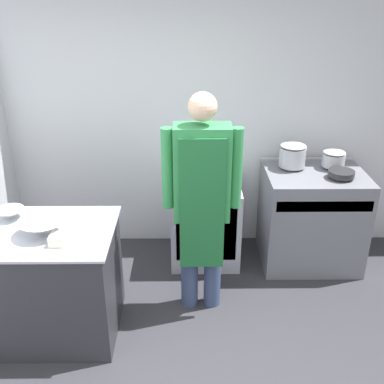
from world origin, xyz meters
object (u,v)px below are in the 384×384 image
(stove, at_px, (311,218))
(sauce_pot, at_px, (334,158))
(stock_pot, at_px, (293,155))
(saute_pan, at_px, (341,173))
(plastic_tub, at_px, (58,239))
(mixing_bowl, at_px, (43,227))
(fridge_unit, at_px, (205,221))
(person_cook, at_px, (202,195))

(stove, bearing_deg, sauce_pot, 34.64)
(stock_pot, bearing_deg, saute_pan, -32.81)
(plastic_tub, bearing_deg, saute_pan, 24.59)
(mixing_bowl, relative_size, stock_pot, 1.37)
(fridge_unit, relative_size, person_cook, 0.44)
(person_cook, relative_size, mixing_bowl, 5.46)
(plastic_tub, bearing_deg, stove, 29.17)
(fridge_unit, xyz_separation_m, sauce_pot, (1.19, 0.07, 0.63))
(person_cook, xyz_separation_m, sauce_pot, (1.25, 0.81, -0.01))
(stove, relative_size, plastic_tub, 8.27)
(saute_pan, xyz_separation_m, sauce_pot, (0.00, 0.25, 0.05))
(plastic_tub, xyz_separation_m, saute_pan, (2.23, 1.02, 0.05))
(fridge_unit, distance_m, mixing_bowl, 1.69)
(stove, height_order, fridge_unit, stove)
(stove, height_order, stock_pot, stock_pot)
(fridge_unit, distance_m, saute_pan, 1.34)
(stove, distance_m, sauce_pot, 0.60)
(stove, xyz_separation_m, stock_pot, (-0.20, 0.13, 0.59))
(fridge_unit, bearing_deg, mixing_bowl, -137.87)
(stove, height_order, sauce_pot, sauce_pot)
(stock_pot, bearing_deg, mixing_bowl, -150.25)
(stock_pot, relative_size, saute_pan, 1.05)
(fridge_unit, xyz_separation_m, mixing_bowl, (-1.19, -1.07, 0.54))
(stove, xyz_separation_m, mixing_bowl, (-2.20, -1.01, 0.47))
(stock_pot, relative_size, sauce_pot, 1.16)
(stock_pot, xyz_separation_m, saute_pan, (0.39, -0.25, -0.08))
(stock_pot, distance_m, saute_pan, 0.47)
(saute_pan, height_order, sauce_pot, sauce_pot)
(mixing_bowl, xyz_separation_m, plastic_tub, (0.14, -0.13, -0.02))
(stove, height_order, mixing_bowl, mixing_bowl)
(saute_pan, distance_m, sauce_pot, 0.25)
(plastic_tub, distance_m, saute_pan, 2.46)
(sauce_pot, bearing_deg, stock_pot, -180.00)
(person_cook, height_order, saute_pan, person_cook)
(stove, bearing_deg, fridge_unit, 176.59)
(stock_pot, height_order, saute_pan, stock_pot)
(plastic_tub, relative_size, stock_pot, 0.47)
(fridge_unit, xyz_separation_m, person_cook, (-0.06, -0.74, 0.63))
(person_cook, height_order, sauce_pot, person_cook)
(fridge_unit, relative_size, saute_pan, 3.42)
(mixing_bowl, distance_m, saute_pan, 2.54)
(person_cook, bearing_deg, stove, 32.53)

